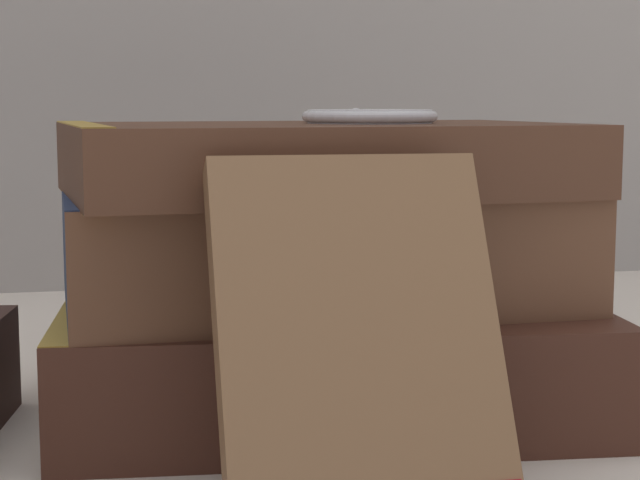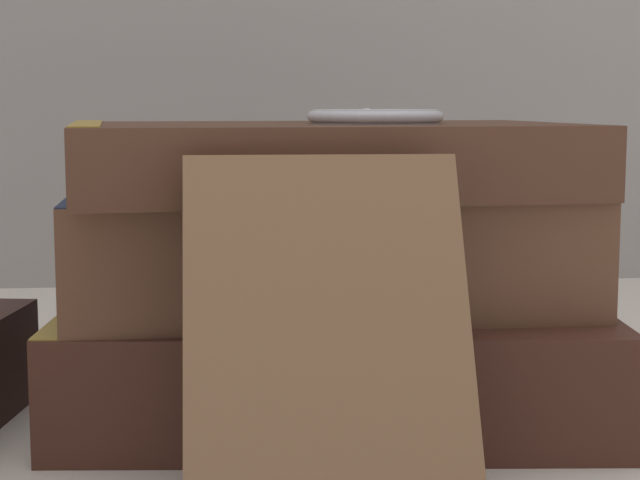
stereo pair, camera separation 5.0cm
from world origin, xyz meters
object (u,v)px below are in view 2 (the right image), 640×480
object	(u,v)px
book_flat_middle	(312,247)
book_leaning_front	(328,352)
book_flat_top	(312,158)
reading_glasses	(261,345)
book_flat_bottom	(322,358)
pocket_watch	(376,117)

from	to	relation	value
book_flat_middle	book_leaning_front	distance (m)	0.12
book_flat_top	reading_glasses	xyz separation A→B (m)	(-0.02, 0.13, -0.11)
book_flat_bottom	book_leaning_front	xyz separation A→B (m)	(-0.01, -0.12, 0.03)
book_leaning_front	reading_glasses	distance (m)	0.25
reading_glasses	pocket_watch	bearing A→B (deg)	-53.96
book_flat_bottom	book_flat_top	world-z (taller)	book_flat_top
book_flat_bottom	pocket_watch	bearing A→B (deg)	-17.53
book_flat_bottom	book_flat_middle	xyz separation A→B (m)	(-0.00, 0.00, 0.05)
book_flat_bottom	reading_glasses	xyz separation A→B (m)	(-0.02, 0.13, -0.02)
book_flat_middle	reading_glasses	world-z (taller)	book_flat_middle
book_flat_middle	book_leaning_front	bearing A→B (deg)	-94.64
book_flat_top	pocket_watch	distance (m)	0.03
book_leaning_front	book_flat_top	bearing A→B (deg)	87.56
book_leaning_front	reading_glasses	xyz separation A→B (m)	(-0.01, 0.25, -0.05)
book_flat_bottom	book_leaning_front	bearing A→B (deg)	-89.84
reading_glasses	book_flat_top	bearing A→B (deg)	-64.28
reading_glasses	book_flat_bottom	bearing A→B (deg)	-62.05
pocket_watch	reading_glasses	world-z (taller)	pocket_watch
book_flat_bottom	book_flat_middle	size ratio (longest dim) A/B	1.10
book_flat_top	book_flat_middle	bearing A→B (deg)	79.93
pocket_watch	reading_glasses	size ratio (longest dim) A/B	0.61
book_flat_bottom	book_flat_top	size ratio (longest dim) A/B	1.09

